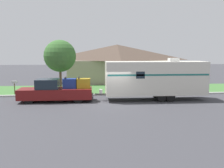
# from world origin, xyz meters

# --- Properties ---
(ground_plane) EXTENTS (120.00, 120.00, 0.00)m
(ground_plane) POSITION_xyz_m (0.00, 0.00, 0.00)
(ground_plane) COLOR #38383D
(curb_strip) EXTENTS (80.00, 0.30, 0.14)m
(curb_strip) POSITION_xyz_m (0.00, 3.75, 0.07)
(curb_strip) COLOR #ADADA8
(curb_strip) RESTS_ON ground_plane
(lawn_strip) EXTENTS (80.00, 7.00, 0.03)m
(lawn_strip) POSITION_xyz_m (0.00, 7.40, 0.01)
(lawn_strip) COLOR #3D6B33
(lawn_strip) RESTS_ON ground_plane
(house_across_street) EXTENTS (13.99, 6.95, 5.03)m
(house_across_street) POSITION_xyz_m (1.63, 14.22, 2.61)
(house_across_street) COLOR gray
(house_across_street) RESTS_ON ground_plane
(pickup_truck) EXTENTS (6.07, 1.92, 2.00)m
(pickup_truck) POSITION_xyz_m (-4.74, 1.22, 0.88)
(pickup_truck) COLOR black
(pickup_truck) RESTS_ON ground_plane
(travel_trailer) EXTENTS (9.38, 2.24, 3.55)m
(travel_trailer) POSITION_xyz_m (3.57, 1.22, 1.88)
(travel_trailer) COLOR black
(travel_trailer) RESTS_ON ground_plane
(mailbox) EXTENTS (0.48, 0.20, 1.33)m
(mailbox) POSITION_xyz_m (-9.17, 4.73, 1.02)
(mailbox) COLOR brown
(mailbox) RESTS_ON ground_plane
(tree_in_yard) EXTENTS (3.14, 3.14, 5.24)m
(tree_in_yard) POSITION_xyz_m (-4.92, 5.52, 3.66)
(tree_in_yard) COLOR brown
(tree_in_yard) RESTS_ON ground_plane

